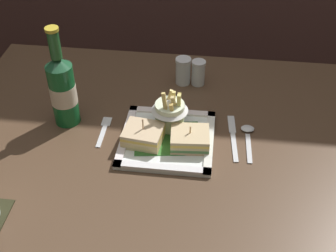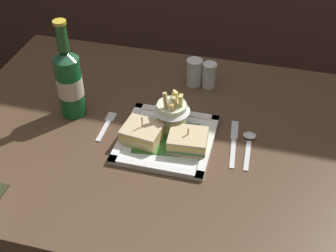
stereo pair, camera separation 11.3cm
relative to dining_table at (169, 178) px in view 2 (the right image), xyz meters
The scene contains 11 objects.
dining_table is the anchor object (origin of this frame).
square_plate 0.17m from the dining_table, 90.09° to the right, with size 0.23×0.23×0.02m.
sandwich_half_left 0.21m from the dining_table, 143.14° to the right, with size 0.10×0.09×0.07m.
sandwich_half_right 0.21m from the dining_table, 36.90° to the right, with size 0.10×0.09×0.06m.
fries_cup 0.23m from the dining_table, 82.61° to the left, with size 0.09×0.09×0.12m.
beer_bottle 0.39m from the dining_table, behind, with size 0.07×0.07×0.28m.
fork 0.24m from the dining_table, behind, with size 0.02×0.12×0.00m.
knife 0.24m from the dining_table, ahead, with size 0.03×0.18×0.00m.
spoon 0.27m from the dining_table, ahead, with size 0.04×0.14×0.01m.
salt_shaker 0.31m from the dining_table, 86.68° to the left, with size 0.05×0.05×0.08m.
pepper_shaker 0.32m from the dining_table, 76.26° to the left, with size 0.04×0.04×0.08m.
Camera 2 is at (0.22, -0.85, 1.54)m, focal length 48.09 mm.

